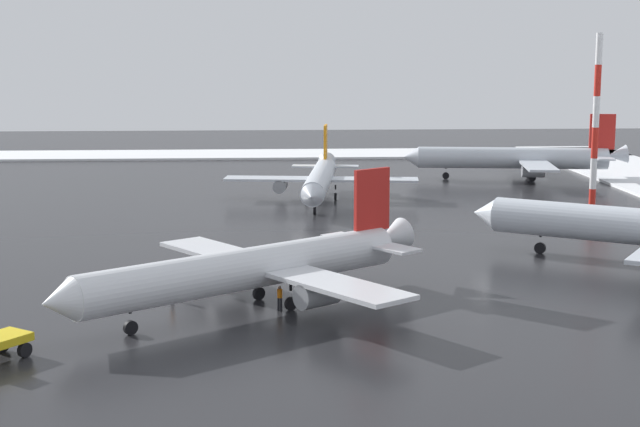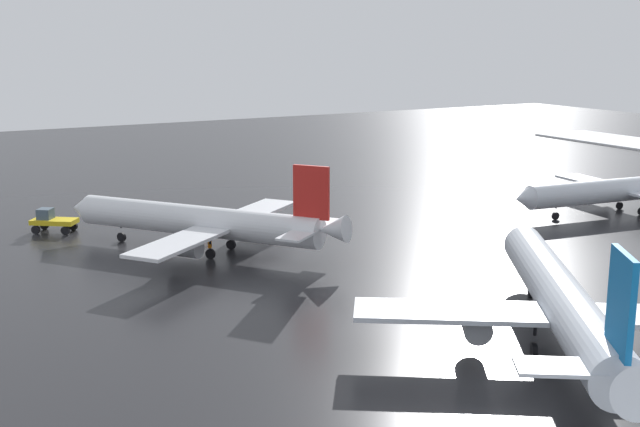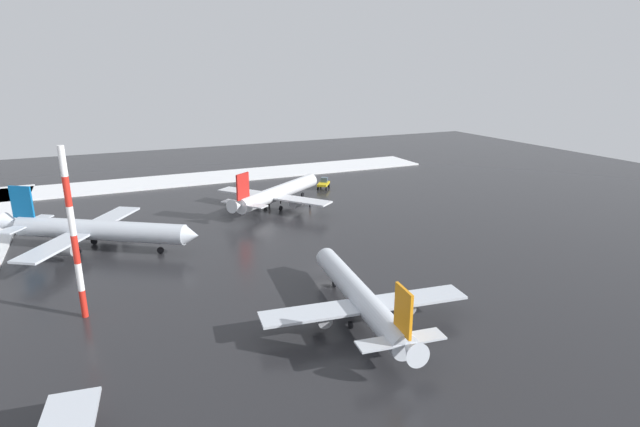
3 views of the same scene
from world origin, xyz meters
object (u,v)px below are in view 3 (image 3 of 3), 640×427
object	(u,v)px
airplane_parked_starboard	(360,297)
ground_crew_beside_wing	(310,203)
airplane_foreground_jet	(96,230)
ground_crew_mid_apron	(269,203)
pushback_tug	(324,183)
antenna_mast	(74,235)
airplane_distant_tail	(278,193)

from	to	relation	value
airplane_parked_starboard	ground_crew_beside_wing	xyz separation A→B (m)	(-45.63, 13.43, -1.81)
airplane_foreground_jet	ground_crew_mid_apron	size ratio (longest dim) A/B	16.88
pushback_tug	ground_crew_beside_wing	size ratio (longest dim) A/B	2.93
airplane_foreground_jet	pushback_tug	xyz separation A→B (m)	(-22.70, 49.45, -1.94)
pushback_tug	airplane_foreground_jet	bearing A→B (deg)	150.85
airplane_parked_starboard	pushback_tug	distance (m)	63.64
ground_crew_beside_wing	antenna_mast	xyz separation A→B (m)	(32.17, -41.85, 8.89)
airplane_foreground_jet	pushback_tug	bearing A→B (deg)	58.21
airplane_parked_starboard	pushback_tug	world-z (taller)	airplane_parked_starboard
airplane_distant_tail	airplane_parked_starboard	distance (m)	48.93
airplane_foreground_jet	antenna_mast	bearing A→B (deg)	-60.96
airplane_distant_tail	antenna_mast	distance (m)	50.54
ground_crew_mid_apron	ground_crew_beside_wing	xyz separation A→B (m)	(2.88, 7.76, 0.00)
airplane_parked_starboard	airplane_foreground_jet	distance (m)	45.30
airplane_foreground_jet	pushback_tug	world-z (taller)	airplane_foreground_jet
ground_crew_beside_wing	airplane_foreground_jet	bearing A→B (deg)	157.86
airplane_parked_starboard	ground_crew_beside_wing	distance (m)	47.60
airplane_distant_tail	airplane_foreground_jet	world-z (taller)	airplane_foreground_jet
airplane_distant_tail	pushback_tug	distance (m)	18.99
airplane_distant_tail	antenna_mast	xyz separation A→B (m)	(34.89, -35.92, 6.86)
pushback_tug	ground_crew_beside_wing	xyz separation A→B (m)	(13.73, -9.43, -0.31)
airplane_distant_tail	ground_crew_beside_wing	xyz separation A→B (m)	(2.72, 5.93, -2.03)
airplane_foreground_jet	ground_crew_mid_apron	bearing A→B (deg)	53.71
airplane_distant_tail	pushback_tug	xyz separation A→B (m)	(-11.02, 15.37, -1.71)
ground_crew_beside_wing	ground_crew_mid_apron	bearing A→B (deg)	124.87
airplane_distant_tail	ground_crew_beside_wing	world-z (taller)	airplane_distant_tail
antenna_mast	ground_crew_mid_apron	bearing A→B (deg)	135.79
ground_crew_mid_apron	ground_crew_beside_wing	bearing A→B (deg)	-82.79
airplane_parked_starboard	ground_crew_mid_apron	world-z (taller)	airplane_parked_starboard
ground_crew_mid_apron	ground_crew_beside_wing	world-z (taller)	same
airplane_distant_tail	airplane_foreground_jet	size ratio (longest dim) A/B	0.90
airplane_parked_starboard	airplane_foreground_jet	world-z (taller)	airplane_foreground_jet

